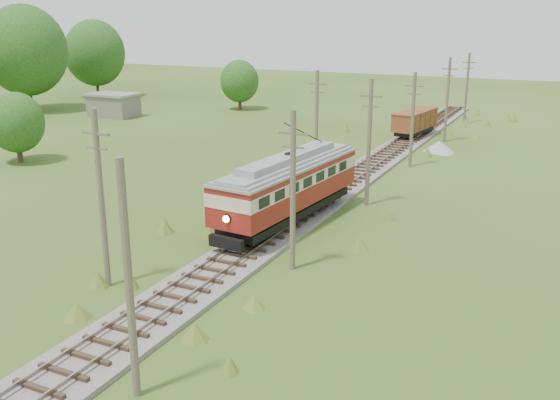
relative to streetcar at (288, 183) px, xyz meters
The scene contains 17 objects.
railbed_main 9.83m from the streetcar, 90.00° to the left, with size 3.60×96.00×0.57m.
streetcar is the anchor object (origin of this frame).
gondola 32.89m from the streetcar, 90.00° to the left, with size 3.47×7.84×2.51m.
gravel_pile 27.28m from the streetcar, 81.32° to the left, with size 3.08×3.26×1.12m.
utility_pole_r_1 19.85m from the streetcar, 80.98° to the right, with size 0.30×0.30×8.80m.
utility_pole_r_2 7.49m from the streetcar, 63.23° to the right, with size 1.60×0.30×8.60m.
utility_pole_r_3 7.42m from the streetcar, 63.64° to the left, with size 1.60×0.30×9.00m.
utility_pole_r_4 19.74m from the streetcar, 81.24° to the left, with size 1.60×0.30×8.40m.
utility_pole_r_5 32.68m from the streetcar, 84.02° to the left, with size 1.60×0.30×8.90m.
utility_pole_r_6 45.60m from the streetcar, 85.97° to the left, with size 1.60×0.30×8.70m.
utility_pole_l_a 13.34m from the streetcar, 108.52° to the right, with size 1.60×0.30×9.00m.
utility_pole_l_b 16.18m from the streetcar, 106.23° to the left, with size 1.60×0.30×8.60m.
tree_left_4 61.76m from the streetcar, 151.39° to the left, with size 11.34×11.34×14.61m.
tree_left_5 72.25m from the streetcar, 140.93° to the left, with size 9.66×9.66×12.44m.
tree_mid_a 51.71m from the streetcar, 122.79° to the left, with size 5.46×5.46×7.03m.
tree_mid_c 30.50m from the streetcar, 169.69° to the left, with size 5.04×5.04×6.49m.
shed 50.29m from the streetcar, 142.71° to the left, with size 6.40×4.40×3.10m.
Camera 1 is at (16.25, -10.35, 13.21)m, focal length 40.00 mm.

